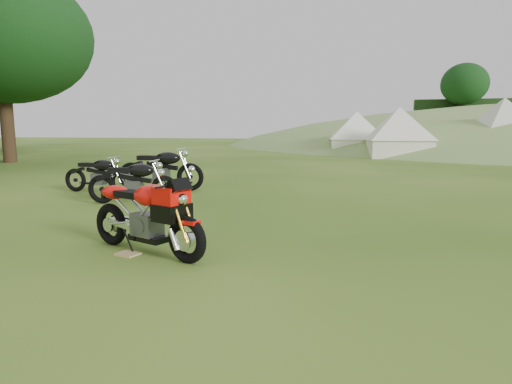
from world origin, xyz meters
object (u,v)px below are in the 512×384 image
(tent_right, at_px, (502,129))
(plywood_board, at_px, (128,254))
(sport_motorcycle, at_px, (145,209))
(tent_left, at_px, (356,132))
(vintage_moto_c, at_px, (133,181))
(vintage_moto_b, at_px, (98,173))
(vintage_moto_d, at_px, (160,168))
(tent_mid, at_px, (399,132))

(tent_right, bearing_deg, plywood_board, -128.76)
(sport_motorcycle, xyz_separation_m, tent_left, (1.95, 22.09, 0.75))
(sport_motorcycle, relative_size, vintage_moto_c, 0.99)
(vintage_moto_b, relative_size, vintage_moto_c, 0.96)
(vintage_moto_c, distance_m, vintage_moto_d, 1.99)
(sport_motorcycle, height_order, vintage_moto_d, vintage_moto_d)
(vintage_moto_b, xyz_separation_m, tent_mid, (7.77, 15.16, 0.86))
(tent_mid, relative_size, tent_right, 0.89)
(vintage_moto_b, bearing_deg, plywood_board, -51.28)
(vintage_moto_d, distance_m, tent_mid, 15.84)
(plywood_board, relative_size, tent_left, 0.09)
(vintage_moto_d, bearing_deg, sport_motorcycle, -70.49)
(vintage_moto_b, distance_m, tent_right, 22.11)
(sport_motorcycle, distance_m, vintage_moto_c, 3.60)
(sport_motorcycle, xyz_separation_m, tent_mid, (4.19, 19.39, 0.78))
(tent_left, bearing_deg, vintage_moto_d, -110.75)
(tent_left, height_order, tent_right, tent_right)
(plywood_board, height_order, vintage_moto_b, vintage_moto_b)
(vintage_moto_c, distance_m, tent_right, 22.17)
(vintage_moto_c, bearing_deg, vintage_moto_d, 93.01)
(plywood_board, bearing_deg, sport_motorcycle, 32.52)
(sport_motorcycle, relative_size, vintage_moto_b, 1.04)
(tent_mid, bearing_deg, tent_right, 16.20)
(sport_motorcycle, bearing_deg, plywood_board, -126.87)
(vintage_moto_b, bearing_deg, vintage_moto_c, -35.66)
(sport_motorcycle, height_order, vintage_moto_b, sport_motorcycle)
(vintage_moto_c, bearing_deg, vintage_moto_b, 135.40)
(sport_motorcycle, distance_m, tent_left, 22.19)
(plywood_board, distance_m, vintage_moto_b, 5.54)
(vintage_moto_c, bearing_deg, tent_left, 70.36)
(vintage_moto_d, bearing_deg, vintage_moto_c, -84.46)
(vintage_moto_c, height_order, tent_right, tent_right)
(tent_left, relative_size, tent_right, 0.87)
(vintage_moto_b, height_order, tent_right, tent_right)
(tent_left, xyz_separation_m, tent_right, (7.84, -0.28, 0.19))
(vintage_moto_c, xyz_separation_m, tent_mid, (6.14, 16.37, 0.84))
(tent_mid, bearing_deg, vintage_moto_b, -124.32)
(tent_mid, distance_m, tent_right, 6.10)
(sport_motorcycle, relative_size, plywood_board, 6.95)
(vintage_moto_b, xyz_separation_m, tent_left, (5.53, 17.86, 0.83))
(plywood_board, distance_m, vintage_moto_d, 5.55)
(tent_left, xyz_separation_m, tent_mid, (2.24, -2.70, 0.03))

